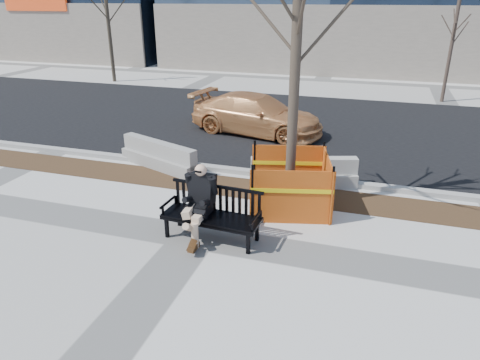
% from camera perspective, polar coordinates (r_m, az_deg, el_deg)
% --- Properties ---
extents(ground, '(120.00, 120.00, 0.00)m').
position_cam_1_polar(ground, '(9.02, -5.81, -7.26)').
color(ground, beige).
rests_on(ground, ground).
extents(mulch_strip, '(40.00, 1.20, 0.02)m').
position_cam_1_polar(mulch_strip, '(11.19, -0.65, -0.90)').
color(mulch_strip, '#47301C').
rests_on(mulch_strip, ground).
extents(asphalt_street, '(60.00, 10.40, 0.01)m').
position_cam_1_polar(asphalt_street, '(16.86, 5.93, 7.19)').
color(asphalt_street, black).
rests_on(asphalt_street, ground).
extents(curb, '(60.00, 0.25, 0.12)m').
position_cam_1_polar(curb, '(12.00, 0.75, 1.07)').
color(curb, '#9E9B93').
rests_on(curb, ground).
extents(bench, '(2.03, 0.84, 1.06)m').
position_cam_1_polar(bench, '(8.92, -3.64, -7.55)').
color(bench, black).
rests_on(bench, ground).
extents(seated_man, '(0.70, 1.10, 1.48)m').
position_cam_1_polar(seated_man, '(9.06, -5.08, -7.06)').
color(seated_man, black).
rests_on(seated_man, ground).
extents(tree_fence, '(3.18, 3.18, 6.56)m').
position_cam_1_polar(tree_fence, '(10.25, 6.29, -3.39)').
color(tree_fence, '#DC5B1A').
rests_on(tree_fence, ground).
extents(sedan, '(4.94, 2.73, 1.35)m').
position_cam_1_polar(sedan, '(15.67, 2.13, 6.07)').
color(sedan, '#CF894D').
rests_on(sedan, ground).
extents(jersey_barrier_left, '(2.69, 1.46, 0.77)m').
position_cam_1_polar(jersey_barrier_left, '(12.68, -10.26, 1.61)').
color(jersey_barrier_left, gray).
rests_on(jersey_barrier_left, ground).
extents(jersey_barrier_right, '(2.70, 1.32, 0.76)m').
position_cam_1_polar(jersey_barrier_right, '(11.38, 8.10, -0.75)').
color(jersey_barrier_right, '#A3A098').
rests_on(jersey_barrier_right, ground).
extents(far_tree_left, '(2.29, 2.29, 6.00)m').
position_cam_1_polar(far_tree_left, '(26.55, -15.87, 12.16)').
color(far_tree_left, '#403629').
rests_on(far_tree_left, ground).
extents(far_tree_right, '(2.14, 2.14, 4.78)m').
position_cam_1_polar(far_tree_right, '(22.50, 24.57, 9.20)').
color(far_tree_right, '#48382E').
rests_on(far_tree_right, ground).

